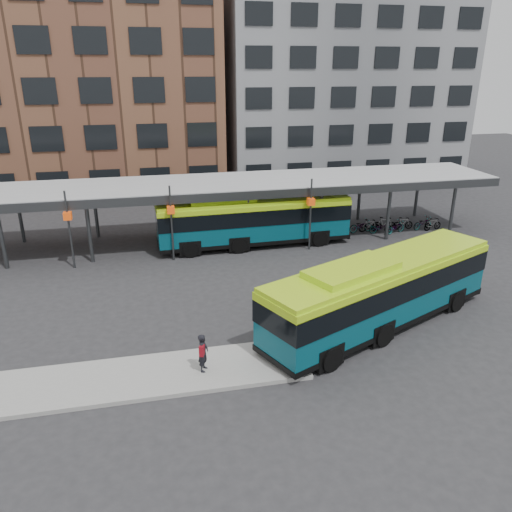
# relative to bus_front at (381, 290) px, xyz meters

# --- Properties ---
(ground) EXTENTS (120.00, 120.00, 0.00)m
(ground) POSITION_rel_bus_front_xyz_m (-5.89, 1.02, -1.85)
(ground) COLOR #28282B
(ground) RESTS_ON ground
(boarding_island) EXTENTS (14.00, 3.00, 0.18)m
(boarding_island) POSITION_rel_bus_front_xyz_m (-11.39, -1.98, -1.76)
(boarding_island) COLOR gray
(boarding_island) RESTS_ON ground
(canopy) EXTENTS (40.00, 6.53, 4.80)m
(canopy) POSITION_rel_bus_front_xyz_m (-5.95, 13.89, 2.05)
(canopy) COLOR #999B9E
(canopy) RESTS_ON ground
(building_brick) EXTENTS (26.00, 14.00, 22.00)m
(building_brick) POSITION_rel_bus_front_xyz_m (-15.89, 33.02, 9.15)
(building_brick) COLOR brown
(building_brick) RESTS_ON ground
(building_grey) EXTENTS (24.00, 14.00, 20.00)m
(building_grey) POSITION_rel_bus_front_xyz_m (10.11, 33.02, 8.15)
(building_grey) COLOR slate
(building_grey) RESTS_ON ground
(bus_front) EXTENTS (12.88, 7.82, 3.56)m
(bus_front) POSITION_rel_bus_front_xyz_m (0.00, 0.00, 0.00)
(bus_front) COLOR #074656
(bus_front) RESTS_ON ground
(bus_rear) EXTENTS (13.01, 3.21, 3.57)m
(bus_rear) POSITION_rel_bus_front_xyz_m (-3.38, 12.39, 0.01)
(bus_rear) COLOR #074656
(bus_rear) RESTS_ON ground
(pedestrian) EXTENTS (0.57, 0.68, 1.60)m
(pedestrian) POSITION_rel_bus_front_xyz_m (-8.54, -2.17, -0.86)
(pedestrian) COLOR black
(pedestrian) RESTS_ON boarding_island
(bike_rack) EXTENTS (7.20, 1.77, 1.06)m
(bike_rack) POSITION_rel_bus_front_xyz_m (7.33, 13.09, -1.37)
(bike_rack) COLOR slate
(bike_rack) RESTS_ON ground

